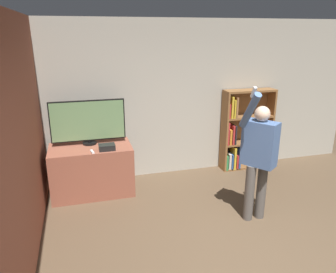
% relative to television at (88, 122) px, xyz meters
% --- Properties ---
extents(wall_back, '(6.74, 0.06, 2.70)m').
position_rel_television_xyz_m(wall_back, '(1.66, 0.35, 0.20)').
color(wall_back, '#B2AD9E').
rests_on(wall_back, ground_plane).
extents(wall_side_brick, '(0.06, 4.71, 2.70)m').
position_rel_television_xyz_m(wall_side_brick, '(-0.74, -1.24, 0.20)').
color(wall_side_brick, '#93513D').
rests_on(wall_side_brick, ground_plane).
extents(tv_ledge, '(1.25, 0.71, 0.78)m').
position_rel_television_xyz_m(tv_ledge, '(0.00, -0.13, -0.76)').
color(tv_ledge, '#93513D').
rests_on(tv_ledge, ground_plane).
extents(television, '(1.14, 0.22, 0.70)m').
position_rel_television_xyz_m(television, '(0.00, 0.00, 0.00)').
color(television, black).
rests_on(television, tv_ledge).
extents(game_console, '(0.24, 0.18, 0.09)m').
position_rel_television_xyz_m(game_console, '(0.24, -0.35, -0.32)').
color(game_console, black).
rests_on(game_console, tv_ledge).
extents(remote_loose, '(0.06, 0.14, 0.02)m').
position_rel_television_xyz_m(remote_loose, '(0.02, -0.40, -0.36)').
color(remote_loose, white).
rests_on(remote_loose, tv_ledge).
extents(bookshelf, '(0.96, 0.28, 1.49)m').
position_rel_television_xyz_m(bookshelf, '(2.76, 0.17, -0.44)').
color(bookshelf, brown).
rests_on(bookshelf, ground_plane).
extents(person, '(0.58, 0.54, 1.88)m').
position_rel_television_xyz_m(person, '(2.11, -1.52, -0.18)').
color(person, '#56514C').
rests_on(person, ground_plane).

